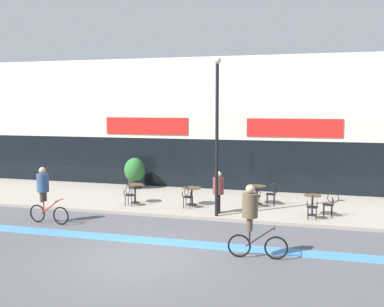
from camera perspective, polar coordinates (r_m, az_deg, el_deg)
The scene contains 19 objects.
ground_plane at distance 12.52m, azimuth -6.72°, elevation -13.25°, with size 120.00×120.00×0.00m, color #4C4C51.
sidewalk_slab at distance 19.17m, azimuth 1.43°, elevation -6.17°, with size 40.00×5.50×0.12m, color gray.
storefront_facade at distance 23.36m, azimuth 4.21°, elevation 3.81°, with size 40.00×4.06×6.44m.
bike_lane_stripe at distance 14.03m, azimuth -4.09°, elevation -11.06°, with size 36.00×0.70×0.01m, color #3D7AB7.
bistro_table_0 at distance 18.76m, azimuth -7.24°, elevation -4.59°, with size 0.68×0.68×0.77m.
bistro_table_1 at distance 18.25m, azimuth -0.03°, elevation -4.95°, with size 0.79×0.79×0.71m.
bistro_table_2 at distance 18.60m, azimuth 8.29°, elevation -4.73°, with size 0.71×0.71×0.75m.
bistro_table_3 at distance 17.11m, azimuth 15.04°, elevation -5.86°, with size 0.62×0.62×0.76m.
cafe_chair_0_near at distance 18.20m, azimuth -8.00°, elevation -5.04°, with size 0.41×0.58×0.90m.
cafe_chair_1_near at distance 17.66m, azimuth -0.59°, elevation -5.32°, with size 0.43×0.59×0.90m.
cafe_chair_2_near at distance 17.99m, azimuth 8.08°, elevation -5.17°, with size 0.45×0.60×0.90m.
cafe_chair_2_side at distance 18.53m, azimuth 10.21°, elevation -4.87°, with size 0.59×0.42×0.90m.
cafe_chair_3_near at distance 16.50m, azimuth 15.02°, elevation -6.36°, with size 0.41×0.58×0.90m.
cafe_chair_3_side at distance 17.13m, azimuth 17.14°, elevation -5.96°, with size 0.59×0.42×0.90m.
planter_pot at distance 22.01m, azimuth -7.29°, elevation -2.32°, with size 1.00×1.00×1.49m.
lamp_post at distance 16.12m, azimuth 3.19°, elevation 3.46°, with size 0.26×0.26×5.73m.
cyclist_0 at distance 12.35m, azimuth 7.60°, elevation -7.78°, with size 1.64×0.52×2.03m.
cyclist_1 at distance 16.64m, azimuth -18.24°, elevation -4.52°, with size 1.63×0.52×1.99m.
pedestrian_near_end at distance 16.85m, azimuth 3.37°, elevation -4.43°, with size 0.43×0.43×1.58m.
Camera 1 is at (4.45, -10.95, 4.15)m, focal length 42.00 mm.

